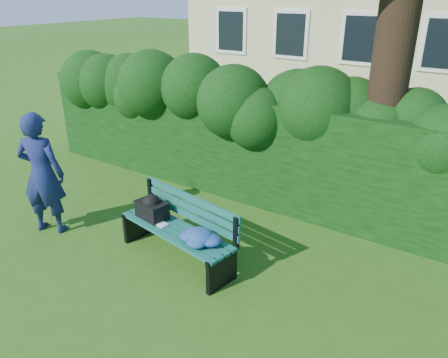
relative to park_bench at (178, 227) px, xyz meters
The scene contains 4 objects.
ground 0.58m from the park_bench, 48.94° to the left, with size 80.00×80.00×0.00m, color #2F5A16.
hedge 2.46m from the park_bench, 85.51° to the left, with size 10.00×1.00×1.80m.
park_bench is the anchor object (origin of this frame).
man_reading 2.25m from the park_bench, 167.04° to the right, with size 0.68×0.45×1.87m, color navy.
Camera 1 is at (3.17, -4.11, 3.43)m, focal length 35.00 mm.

